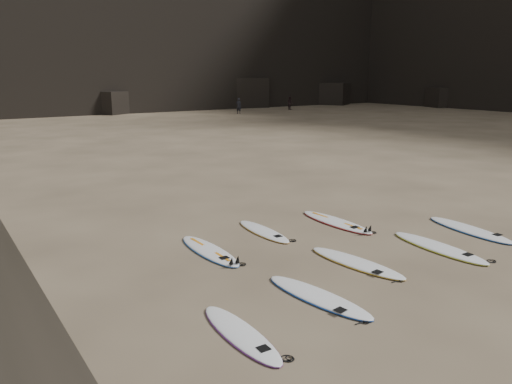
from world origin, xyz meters
The scene contains 11 objects.
ground centered at (0.00, 0.00, 0.00)m, with size 240.00×240.00×0.00m, color #897559.
surfboard_0 centered at (-4.66, -1.05, 0.04)m, with size 0.55×2.28×0.08m, color white.
surfboard_1 centered at (-2.70, -0.71, 0.05)m, with size 0.61×2.56×0.09m, color white.
surfboard_2 centered at (-0.84, 0.15, 0.05)m, with size 0.62×2.57×0.09m, color white.
surfboard_3 centered at (1.56, -0.25, 0.05)m, with size 0.66×2.74×0.10m, color white.
surfboard_4 centered at (3.47, 0.18, 0.05)m, with size 0.65×2.70×0.10m, color white.
surfboard_5 centered at (-3.21, 2.68, 0.05)m, with size 0.61×2.55×0.09m, color white.
surfboard_6 centered at (-1.27, 3.19, 0.04)m, with size 0.55×2.28×0.08m, color white.
surfboard_7 centered at (0.94, 2.73, 0.05)m, with size 0.65×2.72×0.10m, color white.
person_a centered at (19.30, 37.56, 0.81)m, with size 0.59×0.39×1.62m, color black.
person_b centered at (27.48, 39.38, 0.76)m, with size 0.74×0.58×1.52m, color black.
Camera 1 is at (-8.57, -7.35, 4.20)m, focal length 35.00 mm.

